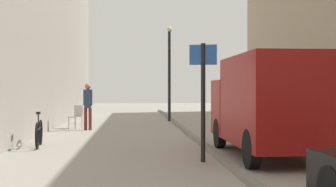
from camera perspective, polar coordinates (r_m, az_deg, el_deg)
ground_plane at (r=14.27m, az=-2.84°, el=-5.90°), size 80.00×80.00×0.00m
kerb_strip at (r=14.39m, az=3.49°, el=-5.61°), size 0.16×40.00×0.12m
pedestrian_main_foreground at (r=18.38m, az=-9.84°, el=-1.18°), size 0.36×0.24×1.83m
delivery_van at (r=11.19m, az=12.61°, el=-1.19°), size 2.04×4.87×2.35m
street_sign_post at (r=10.15m, az=4.34°, el=0.25°), size 0.59×0.16×2.60m
lamp_post at (r=23.23m, az=0.16°, el=3.29°), size 0.28×0.28×4.76m
bicycle_leaning at (r=13.31m, az=-15.61°, el=-4.73°), size 0.25×1.77×0.98m
cafe_chair_near_window at (r=19.27m, az=-11.17°, el=-2.62°), size 0.61×0.61×0.94m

